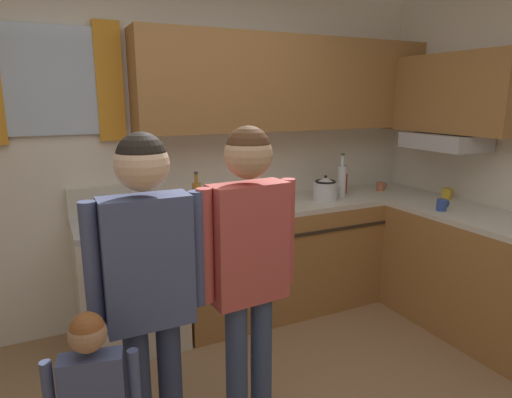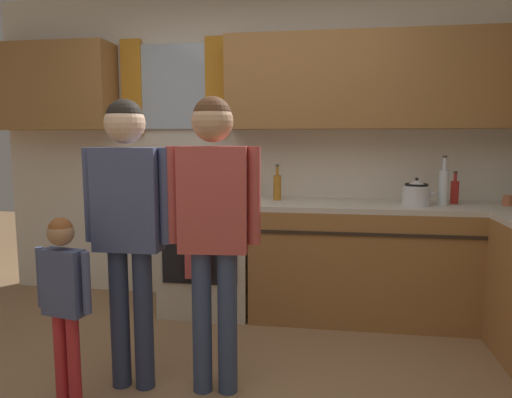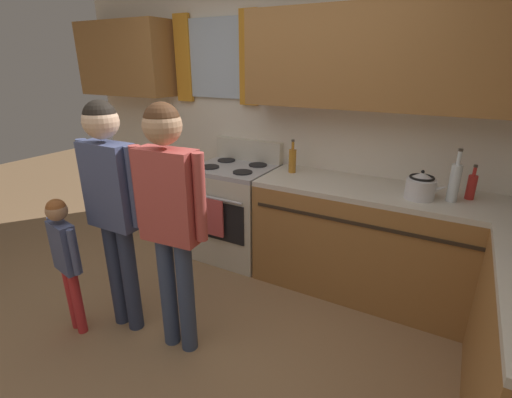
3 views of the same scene
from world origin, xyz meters
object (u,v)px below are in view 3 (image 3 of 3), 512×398
object	(u,v)px
stove_oven	(235,210)
bottle_tall_clear	(455,182)
small_child	(65,252)
bottle_oil_amber	(292,160)
stovetop_kettle	(421,186)
adult_in_plaid	(169,206)
adult_holding_child	(111,195)
bottle_sauce_red	(471,186)

from	to	relation	value
stove_oven	bottle_tall_clear	size ratio (longest dim) A/B	3.00
small_child	bottle_oil_amber	bearing A→B (deg)	59.58
stovetop_kettle	bottle_oil_amber	bearing A→B (deg)	171.30
stove_oven	stovetop_kettle	size ratio (longest dim) A/B	4.02
bottle_tall_clear	small_child	xyz separation A→B (m)	(-2.17, -1.47, -0.42)
bottle_tall_clear	stovetop_kettle	size ratio (longest dim) A/B	1.34
adult_in_plaid	adult_holding_child	bearing A→B (deg)	-177.41
bottle_sauce_red	stovetop_kettle	xyz separation A→B (m)	(-0.31, -0.16, 0.00)
bottle_tall_clear	stovetop_kettle	bearing A→B (deg)	-165.68
bottle_sauce_red	adult_holding_child	world-z (taller)	adult_holding_child
stove_oven	adult_holding_child	bearing A→B (deg)	-95.32
bottle_oil_amber	small_child	distance (m)	1.87
bottle_sauce_red	bottle_tall_clear	world-z (taller)	bottle_tall_clear
adult_in_plaid	bottle_oil_amber	bearing A→B (deg)	81.86
small_child	stovetop_kettle	bearing A→B (deg)	35.68
bottle_sauce_red	adult_in_plaid	size ratio (longest dim) A/B	0.15
bottle_oil_amber	bottle_sauce_red	distance (m)	1.35
bottle_oil_amber	adult_in_plaid	size ratio (longest dim) A/B	0.18
bottle_oil_amber	bottle_tall_clear	xyz separation A→B (m)	(1.24, -0.11, 0.03)
small_child	adult_in_plaid	bearing A→B (deg)	18.03
stove_oven	bottle_oil_amber	bearing A→B (deg)	8.57
stove_oven	bottle_sauce_red	size ratio (longest dim) A/B	4.48
stovetop_kettle	adult_in_plaid	world-z (taller)	adult_in_plaid
adult_holding_child	adult_in_plaid	xyz separation A→B (m)	(0.47, 0.02, 0.01)
stovetop_kettle	adult_holding_child	bearing A→B (deg)	-144.93
bottle_oil_amber	bottle_tall_clear	size ratio (longest dim) A/B	0.78
bottle_sauce_red	stove_oven	bearing A→B (deg)	-177.47
stovetop_kettle	adult_holding_child	distance (m)	2.08
bottle_sauce_red	adult_in_plaid	distance (m)	2.04
bottle_tall_clear	adult_holding_child	xyz separation A→B (m)	(-1.90, -1.25, -0.04)
adult_holding_child	adult_in_plaid	world-z (taller)	adult_in_plaid
stovetop_kettle	bottle_tall_clear	bearing A→B (deg)	14.32
bottle_tall_clear	adult_in_plaid	size ratio (longest dim) A/B	0.23
bottle_tall_clear	bottle_oil_amber	bearing A→B (deg)	174.99
bottle_sauce_red	adult_holding_child	bearing A→B (deg)	-145.96
adult_in_plaid	stovetop_kettle	bearing A→B (deg)	43.56
stovetop_kettle	adult_in_plaid	bearing A→B (deg)	-136.44
stove_oven	adult_in_plaid	bearing A→B (deg)	-74.42
bottle_tall_clear	adult_holding_child	world-z (taller)	adult_holding_child
bottle_oil_amber	adult_in_plaid	distance (m)	1.35
bottle_sauce_red	bottle_tall_clear	distance (m)	0.16
stove_oven	adult_in_plaid	world-z (taller)	adult_in_plaid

